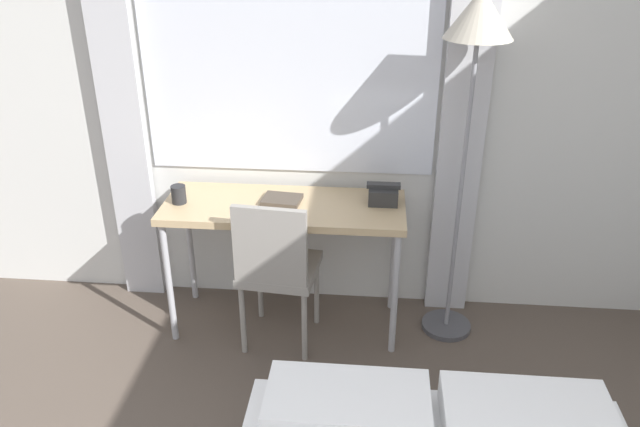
{
  "coord_description": "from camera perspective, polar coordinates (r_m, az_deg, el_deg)",
  "views": [
    {
      "loc": [
        0.07,
        -0.05,
        2.21
      ],
      "look_at": [
        -0.16,
        2.55,
        0.92
      ],
      "focal_mm": 35.0,
      "sensor_mm": 36.0,
      "label": 1
    }
  ],
  "objects": [
    {
      "name": "mug",
      "position": [
        3.44,
        -12.8,
        1.72
      ],
      "size": [
        0.08,
        0.08,
        0.1
      ],
      "color": "#262628",
      "rests_on": "desk"
    },
    {
      "name": "desk_chair",
      "position": [
        3.31,
        -4.02,
        -4.69
      ],
      "size": [
        0.44,
        0.44,
        0.9
      ],
      "rotation": [
        0.0,
        0.0,
        -0.1
      ],
      "color": "gray",
      "rests_on": "ground_plane"
    },
    {
      "name": "book",
      "position": [
        3.38,
        -3.51,
        1.28
      ],
      "size": [
        0.22,
        0.18,
        0.02
      ],
      "rotation": [
        0.0,
        0.0,
        -0.12
      ],
      "color": "#4C4238",
      "rests_on": "desk"
    },
    {
      "name": "wall_back_with_window",
      "position": [
        3.44,
        2.97,
        11.78
      ],
      "size": [
        4.78,
        0.13,
        2.7
      ],
      "color": "silver",
      "rests_on": "ground_plane"
    },
    {
      "name": "telephone",
      "position": [
        3.37,
        5.8,
        1.78
      ],
      "size": [
        0.18,
        0.14,
        0.11
      ],
      "color": "#2D2D2D",
      "rests_on": "desk"
    },
    {
      "name": "desk",
      "position": [
        3.39,
        -3.3,
        -0.18
      ],
      "size": [
        1.31,
        0.5,
        0.77
      ],
      "color": "tan",
      "rests_on": "ground_plane"
    },
    {
      "name": "standing_lamp",
      "position": [
        3.13,
        14.06,
        14.08
      ],
      "size": [
        0.33,
        0.33,
        1.89
      ],
      "color": "#4C4C51",
      "rests_on": "ground_plane"
    }
  ]
}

